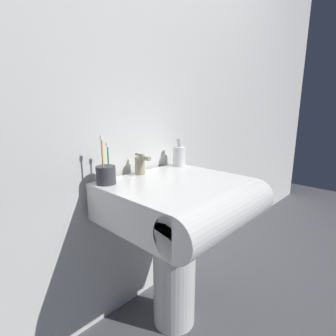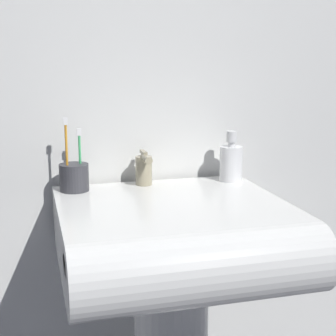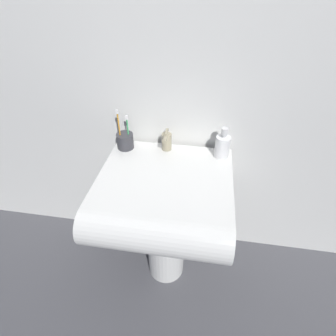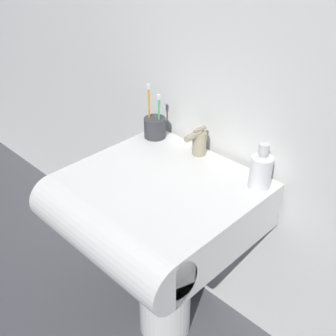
{
  "view_description": "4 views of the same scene",
  "coord_description": "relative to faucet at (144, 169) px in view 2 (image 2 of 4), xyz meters",
  "views": [
    {
      "loc": [
        -0.85,
        -0.76,
        1.08
      ],
      "look_at": [
        -0.03,
        0.02,
        0.81
      ],
      "focal_mm": 28.0,
      "sensor_mm": 36.0,
      "label": 1
    },
    {
      "loc": [
        -0.36,
        -1.28,
        1.12
      ],
      "look_at": [
        -0.0,
        0.02,
        0.84
      ],
      "focal_mm": 55.0,
      "sensor_mm": 36.0,
      "label": 2
    },
    {
      "loc": [
        0.15,
        -0.89,
        1.5
      ],
      "look_at": [
        0.01,
        -0.01,
        0.8
      ],
      "focal_mm": 28.0,
      "sensor_mm": 36.0,
      "label": 3
    },
    {
      "loc": [
        0.82,
        -0.81,
        1.53
      ],
      "look_at": [
        0.03,
        -0.02,
        0.82
      ],
      "focal_mm": 45.0,
      "sensor_mm": 36.0,
      "label": 4
    }
  ],
  "objects": [
    {
      "name": "faucet",
      "position": [
        0.0,
        0.0,
        0.0
      ],
      "size": [
        0.05,
        0.1,
        0.1
      ],
      "color": "tan",
      "rests_on": "sink_basin"
    },
    {
      "name": "toothbrush_cup",
      "position": [
        -0.21,
        -0.01,
        -0.01
      ],
      "size": [
        0.08,
        0.08,
        0.21
      ],
      "color": "#38383D",
      "rests_on": "sink_basin"
    },
    {
      "name": "wall_back",
      "position": [
        0.03,
        0.1,
        0.4
      ],
      "size": [
        5.0,
        0.05,
        2.4
      ],
      "primitive_type": "cube",
      "color": "silver",
      "rests_on": "ground"
    },
    {
      "name": "soap_bottle",
      "position": [
        0.27,
        -0.02,
        0.01
      ],
      "size": [
        0.07,
        0.07,
        0.16
      ],
      "color": "white",
      "rests_on": "sink_basin"
    },
    {
      "name": "sink_basin",
      "position": [
        0.03,
        -0.27,
        -0.14
      ],
      "size": [
        0.6,
        0.59,
        0.17
      ],
      "color": "white",
      "rests_on": "sink_pedestal"
    }
  ]
}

